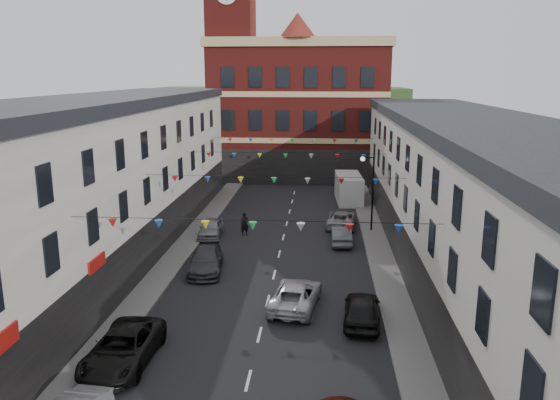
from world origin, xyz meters
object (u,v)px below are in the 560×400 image
(car_left_e, at_px, (211,228))
(moving_car, at_px, (296,295))
(street_lamp, at_px, (370,183))
(car_left_d, at_px, (206,260))
(pedestrian, at_px, (245,224))
(white_van, at_px, (349,188))
(car_right_d, at_px, (362,309))
(car_right_e, at_px, (341,235))
(car_right_f, at_px, (341,219))
(car_left_c, at_px, (123,348))

(car_left_e, relative_size, moving_car, 0.82)
(street_lamp, distance_m, car_left_d, 14.91)
(moving_car, bearing_deg, car_left_e, -52.47)
(car_left_e, height_order, pedestrian, pedestrian)
(white_van, height_order, pedestrian, white_van)
(car_right_d, height_order, car_right_e, car_right_d)
(car_left_d, bearing_deg, pedestrian, 74.24)
(car_right_e, bearing_deg, car_left_e, -6.92)
(car_right_f, height_order, moving_car, moving_car)
(car_left_e, xyz_separation_m, car_right_f, (9.98, 3.57, -0.03))
(street_lamp, bearing_deg, car_left_e, -169.36)
(car_right_e, bearing_deg, street_lamp, -125.53)
(car_right_d, relative_size, white_van, 0.74)
(car_left_d, height_order, white_van, white_van)
(car_right_e, relative_size, moving_car, 0.81)
(car_left_e, height_order, moving_car, same)
(car_left_e, height_order, car_right_e, car_left_e)
(car_left_e, bearing_deg, street_lamp, 8.02)
(car_left_e, distance_m, pedestrian, 2.57)
(car_right_e, distance_m, car_right_f, 4.56)
(street_lamp, relative_size, pedestrian, 3.34)
(car_left_d, distance_m, car_right_f, 14.09)
(street_lamp, relative_size, car_left_d, 1.22)
(car_left_d, height_order, car_right_e, car_left_d)
(street_lamp, height_order, car_left_c, street_lamp)
(car_right_e, xyz_separation_m, white_van, (1.15, 13.73, 0.65))
(car_left_d, height_order, car_left_e, car_left_d)
(car_left_e, height_order, car_right_d, car_right_d)
(car_left_d, xyz_separation_m, car_left_e, (-1.16, 7.42, -0.02))
(car_right_f, xyz_separation_m, pedestrian, (-7.48, -3.01, 0.24))
(car_right_d, relative_size, moving_car, 0.88)
(car_right_d, xyz_separation_m, pedestrian, (-7.94, 14.62, 0.15))
(moving_car, relative_size, white_van, 0.84)
(car_right_e, height_order, car_right_f, car_right_e)
(car_left_d, relative_size, car_right_e, 1.22)
(car_right_f, height_order, white_van, white_van)
(car_left_d, height_order, pedestrian, pedestrian)
(car_right_e, bearing_deg, car_right_f, -93.16)
(car_left_c, height_order, car_right_d, car_right_d)
(street_lamp, distance_m, white_van, 10.84)
(car_right_f, xyz_separation_m, white_van, (0.99, 9.17, 0.65))
(street_lamp, relative_size, car_right_f, 1.26)
(car_left_e, height_order, white_van, white_van)
(white_van, xyz_separation_m, pedestrian, (-8.47, -12.18, -0.41))
(car_left_c, relative_size, pedestrian, 2.96)
(car_left_d, distance_m, car_left_e, 7.51)
(car_left_c, bearing_deg, car_right_e, 62.29)
(car_right_d, distance_m, white_van, 26.81)
(street_lamp, bearing_deg, car_left_c, -119.73)
(car_right_f, bearing_deg, car_left_d, 56.95)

